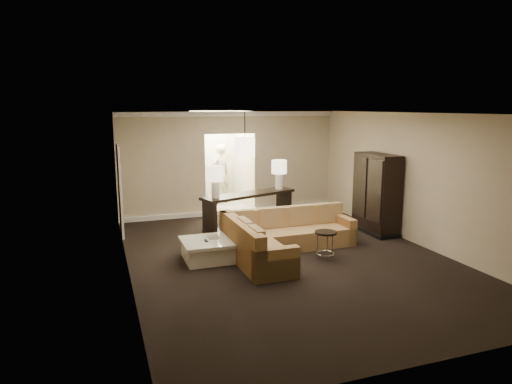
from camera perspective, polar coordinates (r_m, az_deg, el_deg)
name	(u,v)px	position (r m, az deg, el deg)	size (l,w,h in m)	color
ground	(288,258)	(9.07, 3.96, -8.20)	(8.00, 8.00, 0.00)	black
wall_back	(230,163)	(12.46, -3.22, 3.58)	(6.00, 0.04, 2.80)	beige
wall_front	(433,248)	(5.39, 21.24, -6.55)	(6.00, 0.04, 2.80)	beige
wall_left	(126,198)	(8.04, -15.97, -0.72)	(0.04, 8.00, 2.80)	beige
wall_right	(418,180)	(10.28, 19.64, 1.48)	(0.04, 8.00, 2.80)	beige
ceiling	(289,113)	(8.59, 4.20, 9.77)	(6.00, 8.00, 0.02)	white
crown_molding	(230,114)	(12.32, -3.22, 9.71)	(6.00, 0.10, 0.12)	white
baseboard	(231,212)	(12.64, -3.10, -2.48)	(6.00, 0.10, 0.12)	white
side_door	(120,190)	(10.86, -16.63, 0.24)	(0.05, 0.90, 2.10)	white
foyer	(218,162)	(13.75, -4.77, 3.81)	(1.44, 2.02, 2.80)	white
sectional_sofa	(281,238)	(9.23, 3.09, -5.71)	(2.77, 2.21, 0.83)	brown
coffee_table	(208,250)	(8.92, -6.02, -7.19)	(0.99, 0.99, 0.41)	white
console_table	(249,209)	(10.77, -0.89, -2.09)	(2.45, 1.28, 0.93)	black
armoire	(376,195)	(10.99, 14.77, -0.39)	(0.55, 1.29, 1.86)	black
drink_table	(326,239)	(9.01, 8.70, -5.84)	(0.43, 0.43, 0.54)	black
table_lamp_left	(215,177)	(10.10, -5.13, 1.91)	(0.37, 0.37, 0.71)	white
table_lamp_right	(279,170)	(11.19, 2.91, 2.79)	(0.37, 0.37, 0.71)	white
pendant_light	(245,147)	(11.16, -1.39, 5.63)	(0.38, 0.38, 1.09)	black
person	(220,171)	(13.87, -4.49, 2.66)	(0.73, 0.49, 2.02)	beige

